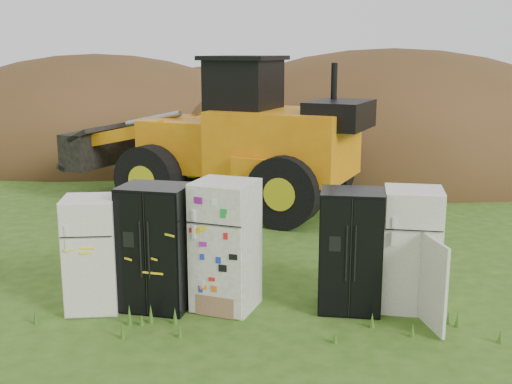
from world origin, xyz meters
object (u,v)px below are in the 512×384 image
fridge_black_right (351,251)px  fridge_open_door (411,249)px  fridge_black_side (156,247)px  fridge_sticker (226,245)px  wheel_loader (210,132)px  fridge_leftmost (92,254)px

fridge_black_right → fridge_open_door: fridge_open_door is taller
fridge_black_side → fridge_sticker: (1.02, -0.00, 0.03)m
fridge_black_side → fridge_black_right: size_ratio=1.03×
fridge_sticker → wheel_loader: wheel_loader is taller
fridge_sticker → fridge_black_right: (1.82, -0.05, -0.06)m
wheel_loader → fridge_leftmost: bearing=-76.8°
fridge_leftmost → fridge_black_side: 0.94m
fridge_leftmost → fridge_black_right: (3.77, 0.02, 0.05)m
fridge_open_door → wheel_loader: 7.34m
fridge_sticker → fridge_black_right: size_ratio=1.07×
fridge_black_side → fridge_open_door: 3.73m
fridge_black_side → fridge_open_door: fridge_black_side is taller
fridge_black_side → fridge_sticker: size_ratio=0.96×
fridge_leftmost → wheel_loader: 6.70m
fridge_black_side → wheel_loader: (0.31, 6.44, 0.88)m
fridge_sticker → fridge_open_door: bearing=20.2°
fridge_sticker → fridge_open_door: fridge_sticker is taller
fridge_open_door → fridge_black_right: bearing=-167.1°
fridge_sticker → fridge_black_right: 1.82m
fridge_black_side → wheel_loader: bearing=100.3°
fridge_open_door → fridge_black_side: bearing=-170.4°
fridge_black_right → fridge_open_door: (0.89, 0.05, 0.01)m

